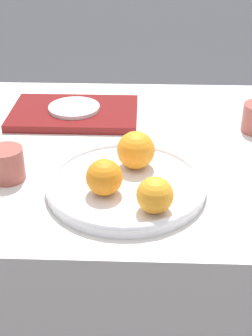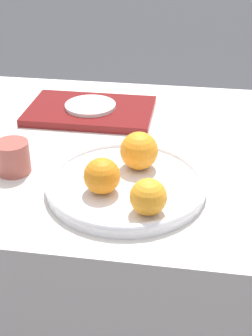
{
  "view_description": "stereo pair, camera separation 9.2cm",
  "coord_description": "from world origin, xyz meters",
  "px_view_note": "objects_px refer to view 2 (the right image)",
  "views": [
    {
      "loc": [
        -0.07,
        -0.98,
        1.25
      ],
      "look_at": [
        -0.1,
        -0.19,
        0.79
      ],
      "focal_mm": 50.0,
      "sensor_mm": 36.0,
      "label": 1
    },
    {
      "loc": [
        0.02,
        -0.98,
        1.25
      ],
      "look_at": [
        -0.1,
        -0.19,
        0.79
      ],
      "focal_mm": 50.0,
      "sensor_mm": 36.0,
      "label": 2
    }
  ],
  "objects_px": {
    "orange_2": "(102,176)",
    "serving_tray": "(91,111)",
    "side_plate": "(90,106)",
    "orange_0": "(139,151)",
    "cup_1": "(13,157)",
    "orange_1": "(148,197)",
    "fruit_platter": "(126,183)"
  },
  "relations": [
    {
      "from": "serving_tray",
      "to": "cup_1",
      "type": "bearing_deg",
      "value": -106.78
    },
    {
      "from": "orange_1",
      "to": "orange_2",
      "type": "bearing_deg",
      "value": 150.03
    },
    {
      "from": "orange_0",
      "to": "orange_2",
      "type": "relative_size",
      "value": 1.12
    },
    {
      "from": "orange_1",
      "to": "orange_2",
      "type": "xyz_separation_m",
      "value": [
        -0.09,
        0.05,
        0.0
      ]
    },
    {
      "from": "fruit_platter",
      "to": "orange_0",
      "type": "relative_size",
      "value": 4.09
    },
    {
      "from": "orange_1",
      "to": "orange_2",
      "type": "distance_m",
      "value": 0.11
    },
    {
      "from": "serving_tray",
      "to": "cup_1",
      "type": "relative_size",
      "value": 4.62
    },
    {
      "from": "side_plate",
      "to": "cup_1",
      "type": "xyz_separation_m",
      "value": [
        -0.1,
        -0.32,
        0.01
      ]
    },
    {
      "from": "orange_2",
      "to": "orange_0",
      "type": "bearing_deg",
      "value": 60.56
    },
    {
      "from": "fruit_platter",
      "to": "orange_1",
      "type": "relative_size",
      "value": 4.82
    },
    {
      "from": "orange_2",
      "to": "cup_1",
      "type": "bearing_deg",
      "value": 159.68
    },
    {
      "from": "side_plate",
      "to": "orange_2",
      "type": "bearing_deg",
      "value": -74.25
    },
    {
      "from": "fruit_platter",
      "to": "serving_tray",
      "type": "xyz_separation_m",
      "value": [
        -0.15,
        0.35,
        -0.0
      ]
    },
    {
      "from": "fruit_platter",
      "to": "orange_2",
      "type": "relative_size",
      "value": 4.6
    },
    {
      "from": "orange_0",
      "to": "side_plate",
      "type": "height_order",
      "value": "orange_0"
    },
    {
      "from": "fruit_platter",
      "to": "serving_tray",
      "type": "relative_size",
      "value": 0.97
    },
    {
      "from": "cup_1",
      "to": "orange_1",
      "type": "bearing_deg",
      "value": -23.5
    },
    {
      "from": "orange_0",
      "to": "orange_2",
      "type": "xyz_separation_m",
      "value": [
        -0.06,
        -0.1,
        -0.0
      ]
    },
    {
      "from": "orange_0",
      "to": "cup_1",
      "type": "height_order",
      "value": "orange_0"
    },
    {
      "from": "orange_0",
      "to": "cup_1",
      "type": "xyz_separation_m",
      "value": [
        -0.27,
        -0.02,
        -0.02
      ]
    },
    {
      "from": "fruit_platter",
      "to": "side_plate",
      "type": "bearing_deg",
      "value": 113.22
    },
    {
      "from": "fruit_platter",
      "to": "orange_0",
      "type": "distance_m",
      "value": 0.08
    },
    {
      "from": "orange_1",
      "to": "serving_tray",
      "type": "height_order",
      "value": "orange_1"
    },
    {
      "from": "orange_2",
      "to": "serving_tray",
      "type": "xyz_separation_m",
      "value": [
        -0.11,
        0.4,
        -0.04
      ]
    },
    {
      "from": "orange_2",
      "to": "side_plate",
      "type": "bearing_deg",
      "value": 105.75
    },
    {
      "from": "orange_2",
      "to": "cup_1",
      "type": "distance_m",
      "value": 0.22
    },
    {
      "from": "orange_1",
      "to": "fruit_platter",
      "type": "bearing_deg",
      "value": 119.28
    },
    {
      "from": "fruit_platter",
      "to": "orange_0",
      "type": "xyz_separation_m",
      "value": [
        0.02,
        0.06,
        0.04
      ]
    },
    {
      "from": "orange_2",
      "to": "serving_tray",
      "type": "bearing_deg",
      "value": 105.75
    },
    {
      "from": "serving_tray",
      "to": "orange_2",
      "type": "bearing_deg",
      "value": -74.25
    },
    {
      "from": "side_plate",
      "to": "serving_tray",
      "type": "bearing_deg",
      "value": 0.0
    },
    {
      "from": "orange_1",
      "to": "side_plate",
      "type": "distance_m",
      "value": 0.5
    }
  ]
}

